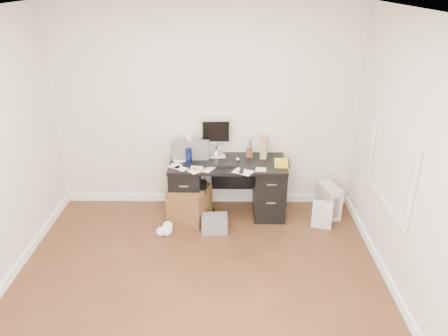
{
  "coord_description": "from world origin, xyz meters",
  "views": [
    {
      "loc": [
        0.31,
        -3.53,
        2.97
      ],
      "look_at": [
        0.26,
        1.2,
        0.87
      ],
      "focal_mm": 35.0,
      "sensor_mm": 36.0,
      "label": 1
    }
  ],
  "objects_px": {
    "desk": "(228,186)",
    "lcd_monitor": "(216,137)",
    "keyboard": "(220,164)",
    "pc_tower": "(328,200)",
    "office_chair": "(190,181)",
    "wicker_basket": "(190,204)"
  },
  "relations": [
    {
      "from": "pc_tower",
      "to": "wicker_basket",
      "type": "xyz_separation_m",
      "value": [
        -1.84,
        -0.15,
        0.01
      ]
    },
    {
      "from": "wicker_basket",
      "to": "pc_tower",
      "type": "bearing_deg",
      "value": 4.79
    },
    {
      "from": "wicker_basket",
      "to": "office_chair",
      "type": "bearing_deg",
      "value": 85.64
    },
    {
      "from": "keyboard",
      "to": "office_chair",
      "type": "xyz_separation_m",
      "value": [
        -0.39,
        0.06,
        -0.27
      ]
    },
    {
      "from": "office_chair",
      "to": "pc_tower",
      "type": "bearing_deg",
      "value": 0.63
    },
    {
      "from": "keyboard",
      "to": "wicker_basket",
      "type": "height_order",
      "value": "keyboard"
    },
    {
      "from": "pc_tower",
      "to": "office_chair",
      "type": "bearing_deg",
      "value": 165.96
    },
    {
      "from": "pc_tower",
      "to": "wicker_basket",
      "type": "relative_size",
      "value": 0.94
    },
    {
      "from": "wicker_basket",
      "to": "lcd_monitor",
      "type": "bearing_deg",
      "value": 51.56
    },
    {
      "from": "desk",
      "to": "office_chair",
      "type": "relative_size",
      "value": 1.51
    },
    {
      "from": "keyboard",
      "to": "wicker_basket",
      "type": "relative_size",
      "value": 0.96
    },
    {
      "from": "desk",
      "to": "keyboard",
      "type": "relative_size",
      "value": 3.42
    },
    {
      "from": "keyboard",
      "to": "pc_tower",
      "type": "relative_size",
      "value": 1.02
    },
    {
      "from": "office_chair",
      "to": "pc_tower",
      "type": "xyz_separation_m",
      "value": [
        1.83,
        0.03,
        -0.28
      ]
    },
    {
      "from": "desk",
      "to": "lcd_monitor",
      "type": "bearing_deg",
      "value": 121.4
    },
    {
      "from": "office_chair",
      "to": "lcd_monitor",
      "type": "bearing_deg",
      "value": 42.09
    },
    {
      "from": "keyboard",
      "to": "wicker_basket",
      "type": "xyz_separation_m",
      "value": [
        -0.4,
        -0.06,
        -0.53
      ]
    },
    {
      "from": "lcd_monitor",
      "to": "pc_tower",
      "type": "bearing_deg",
      "value": -11.99
    },
    {
      "from": "keyboard",
      "to": "pc_tower",
      "type": "distance_m",
      "value": 1.54
    },
    {
      "from": "lcd_monitor",
      "to": "keyboard",
      "type": "xyz_separation_m",
      "value": [
        0.06,
        -0.36,
        -0.24
      ]
    },
    {
      "from": "lcd_monitor",
      "to": "pc_tower",
      "type": "distance_m",
      "value": 1.72
    },
    {
      "from": "keyboard",
      "to": "office_chair",
      "type": "relative_size",
      "value": 0.44
    }
  ]
}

